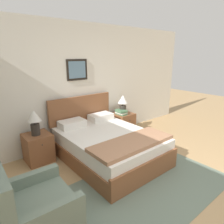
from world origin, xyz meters
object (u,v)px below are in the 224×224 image
Objects in this scene: nightstand_near_window at (38,148)px; armchair at (34,214)px; nightstand_by_door at (123,123)px; table_lamp_near_window at (34,120)px; table_lamp_by_door at (123,102)px; bed at (108,144)px.

armchair is at bearing -110.97° from nightstand_near_window.
nightstand_by_door is (2.14, 0.00, 0.00)m from nightstand_near_window.
table_lamp_near_window reaches higher than nightstand_by_door.
table_lamp_near_window is 2.14m from table_lamp_by_door.
table_lamp_by_door reaches higher than nightstand_by_door.
nightstand_near_window and nightstand_by_door have the same top height.
table_lamp_by_door is at bearing -152.77° from nightstand_by_door.
nightstand_near_window is 1.00× the size of nightstand_by_door.
bed reaches higher than table_lamp_by_door.
bed is at bearing -34.10° from table_lamp_near_window.
nightstand_near_window is at bearing 33.34° from table_lamp_near_window.
table_lamp_near_window is at bearing 161.25° from armchair.
nightstand_near_window is 2.20m from table_lamp_by_door.
table_lamp_by_door is at bearing 34.96° from bed.
table_lamp_near_window is (0.61, 1.62, 0.51)m from armchair.
armchair is at bearing -149.56° from nightstand_by_door.
bed is 1.42m from table_lamp_near_window.
bed is at bearing -145.17° from nightstand_by_door.
bed is 4.29× the size of table_lamp_by_door.
armchair is at bearing -110.62° from table_lamp_near_window.
bed reaches higher than nightstand_by_door.
table_lamp_by_door is (-0.02, -0.01, 0.55)m from nightstand_by_door.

